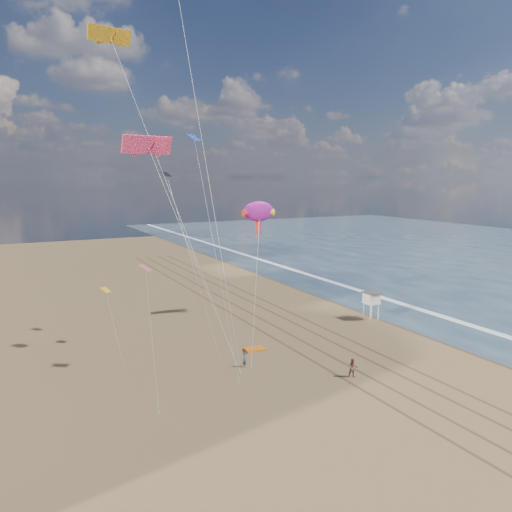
% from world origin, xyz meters
% --- Properties ---
extents(ground, '(260.00, 260.00, 0.00)m').
position_xyz_m(ground, '(0.00, 0.00, 0.00)').
color(ground, brown).
rests_on(ground, ground).
extents(wet_sand, '(260.00, 260.00, 0.00)m').
position_xyz_m(wet_sand, '(19.00, 40.00, 0.00)').
color(wet_sand, '#42301E').
rests_on(wet_sand, ground).
extents(foam, '(260.00, 260.00, 0.00)m').
position_xyz_m(foam, '(23.20, 40.00, 0.00)').
color(foam, white).
rests_on(foam, ground).
extents(tracks, '(7.68, 120.00, 0.01)m').
position_xyz_m(tracks, '(2.55, 30.00, 0.01)').
color(tracks, brown).
rests_on(tracks, ground).
extents(lifeguard_stand, '(1.99, 1.99, 3.59)m').
position_xyz_m(lifeguard_stand, '(13.89, 25.73, 2.77)').
color(lifeguard_stand, silver).
rests_on(lifeguard_stand, ground).
extents(grounded_kite, '(2.26, 1.57, 0.24)m').
position_xyz_m(grounded_kite, '(-5.00, 22.01, 0.12)').
color(grounded_kite, orange).
rests_on(grounded_kite, ground).
extents(show_kite, '(6.97, 8.85, 23.11)m').
position_xyz_m(show_kite, '(1.84, 34.32, 13.86)').
color(show_kite, '#A61997').
rests_on(show_kite, ground).
extents(kite_flyer_a, '(0.65, 0.62, 1.50)m').
position_xyz_m(kite_flyer_a, '(-7.96, 18.29, 0.75)').
color(kite_flyer_a, '#55596E').
rests_on(kite_flyer_a, ground).
extents(kite_flyer_b, '(1.11, 1.01, 1.84)m').
position_xyz_m(kite_flyer_b, '(-0.19, 11.43, 0.92)').
color(kite_flyer_b, '#9C634F').
rests_on(kite_flyer_b, ground).
extents(parafoils, '(9.14, 14.63, 19.61)m').
position_xyz_m(parafoils, '(-14.98, 23.52, 33.35)').
color(parafoils, black).
rests_on(parafoils, ground).
extents(small_kites, '(9.42, 11.00, 16.62)m').
position_xyz_m(small_kites, '(-13.75, 26.51, 15.35)').
color(small_kites, black).
rests_on(small_kites, ground).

